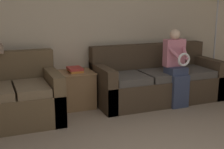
# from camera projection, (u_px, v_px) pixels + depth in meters

# --- Properties ---
(wall_back) EXTENTS (7.72, 0.06, 2.55)m
(wall_back) POSITION_uv_depth(u_px,v_px,m) (85.00, 24.00, 5.05)
(wall_back) COLOR beige
(wall_back) RESTS_ON ground_plane
(couch_main) EXTENTS (2.11, 0.88, 0.92)m
(couch_main) POSITION_uv_depth(u_px,v_px,m) (156.00, 81.00, 5.23)
(couch_main) COLOR #473828
(couch_main) RESTS_ON ground_plane
(child_left_seated) EXTENTS (0.34, 0.37, 1.21)m
(child_left_seated) POSITION_uv_depth(u_px,v_px,m) (177.00, 66.00, 4.88)
(child_left_seated) COLOR #384260
(child_left_seated) RESTS_ON ground_plane
(side_shelf) EXTENTS (0.54, 0.53, 0.57)m
(side_shelf) POSITION_uv_depth(u_px,v_px,m) (76.00, 89.00, 4.90)
(side_shelf) COLOR olive
(side_shelf) RESTS_ON ground_plane
(book_stack) EXTENTS (0.21, 0.29, 0.07)m
(book_stack) POSITION_uv_depth(u_px,v_px,m) (75.00, 70.00, 4.82)
(book_stack) COLOR orange
(book_stack) RESTS_ON side_shelf
(floor_lamp) EXTENTS (0.35, 0.35, 1.90)m
(floor_lamp) POSITION_uv_depth(u_px,v_px,m) (218.00, 1.00, 5.52)
(floor_lamp) COLOR #2D2B28
(floor_lamp) RESTS_ON ground_plane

